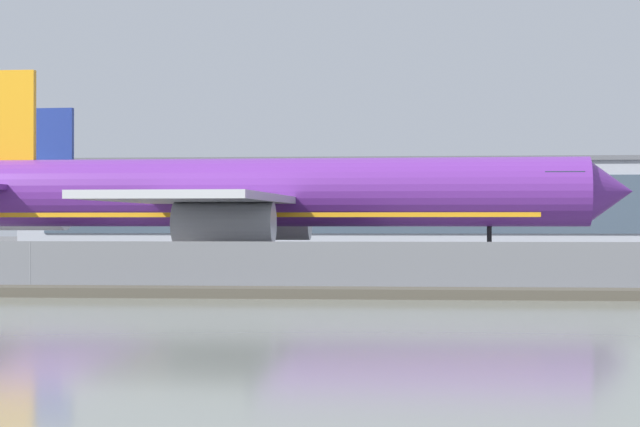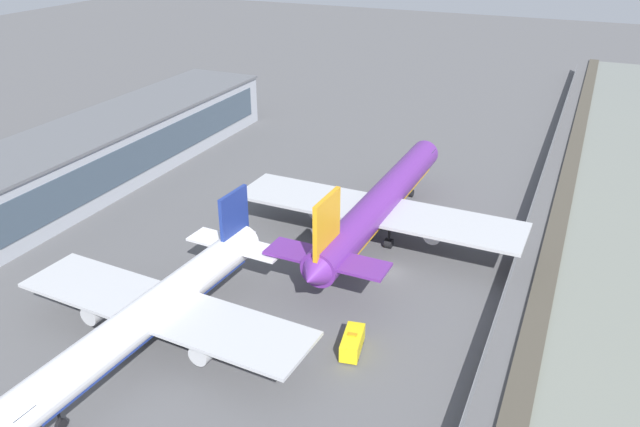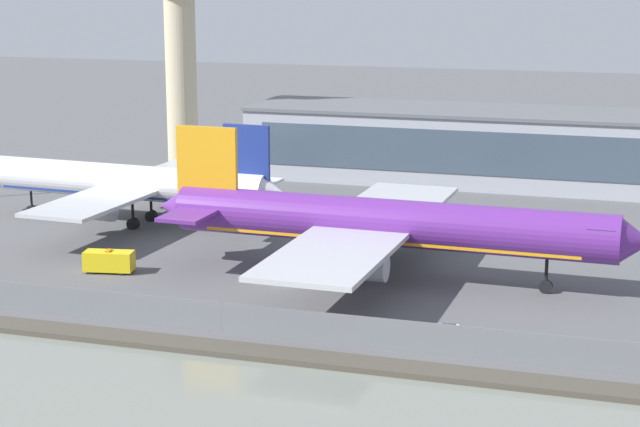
{
  "view_description": "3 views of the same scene",
  "coord_description": "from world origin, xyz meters",
  "views": [
    {
      "loc": [
        22.67,
        -83.57,
        3.81
      ],
      "look_at": [
        13.89,
        8.39,
        4.49
      ],
      "focal_mm": 70.0,
      "sensor_mm": 36.0,
      "label": 1
    },
    {
      "loc": [
        -73.59,
        -21.83,
        46.3
      ],
      "look_at": [
        7.52,
        14.24,
        3.03
      ],
      "focal_mm": 35.0,
      "sensor_mm": 36.0,
      "label": 2
    },
    {
      "loc": [
        35.03,
        -99.22,
        31.23
      ],
      "look_at": [
        0.4,
        12.04,
        4.76
      ],
      "focal_mm": 60.0,
      "sensor_mm": 36.0,
      "label": 3
    }
  ],
  "objects": [
    {
      "name": "passenger_jet_white",
      "position": [
        -27.49,
        19.46,
        5.17
      ],
      "size": [
        44.74,
        38.2,
        13.53
      ],
      "color": "white",
      "rests_on": "ground"
    },
    {
      "name": "perimeter_fence",
      "position": [
        0.0,
        -16.0,
        1.39
      ],
      "size": [
        280.0,
        0.1,
        2.78
      ],
      "color": "slate",
      "rests_on": "ground"
    },
    {
      "name": "ops_van",
      "position": [
        -18.94,
        -1.6,
        1.28
      ],
      "size": [
        5.49,
        2.99,
        2.48
      ],
      "color": "yellow",
      "rests_on": "ground"
    },
    {
      "name": "ground_plane",
      "position": [
        0.0,
        0.0,
        0.0
      ],
      "size": [
        500.0,
        500.0,
        0.0
      ],
      "primitive_type": "plane",
      "color": "#565659"
    },
    {
      "name": "baggage_tug",
      "position": [
        19.73,
        -13.04,
        0.81
      ],
      "size": [
        1.98,
        3.37,
        1.8
      ],
      "color": "white",
      "rests_on": "ground"
    },
    {
      "name": "shoreline_seawall",
      "position": [
        0.0,
        -20.5,
        0.25
      ],
      "size": [
        320.0,
        3.0,
        0.5
      ],
      "color": "#474238",
      "rests_on": "ground"
    },
    {
      "name": "cargo_jet_purple",
      "position": [
        9.26,
        4.95,
        5.77
      ],
      "size": [
        52.16,
        44.59,
        15.11
      ],
      "color": "#602889",
      "rests_on": "ground"
    },
    {
      "name": "terminal_building",
      "position": [
        15.04,
        60.3,
        5.52
      ],
      "size": [
        79.23,
        17.79,
        11.01
      ],
      "color": "#9EA3AD",
      "rests_on": "ground"
    }
  ]
}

